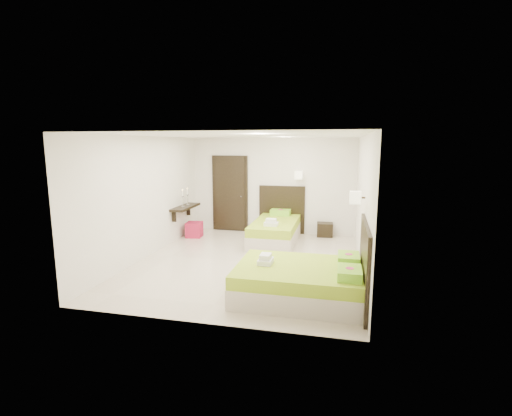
% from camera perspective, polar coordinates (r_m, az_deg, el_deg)
% --- Properties ---
extents(floor, '(5.50, 5.50, 0.00)m').
position_cam_1_polar(floor, '(7.83, -1.22, -8.30)').
color(floor, beige).
rests_on(floor, ground).
extents(bed_single, '(1.26, 2.10, 1.73)m').
position_cam_1_polar(bed_single, '(9.37, 3.08, -3.28)').
color(bed_single, '#BEB4A2').
rests_on(bed_single, ground).
extents(bed_double, '(2.02, 1.71, 1.66)m').
position_cam_1_polar(bed_double, '(6.05, 7.49, -10.92)').
color(bed_double, '#BEB4A2').
rests_on(bed_double, ground).
extents(nightstand, '(0.43, 0.39, 0.36)m').
position_cam_1_polar(nightstand, '(10.06, 10.54, -3.28)').
color(nightstand, black).
rests_on(nightstand, ground).
extents(ottoman, '(0.44, 0.44, 0.40)m').
position_cam_1_polar(ottoman, '(9.96, -9.47, -3.29)').
color(ottoman, maroon).
rests_on(ottoman, ground).
extents(door, '(1.02, 0.15, 2.14)m').
position_cam_1_polar(door, '(10.46, -4.02, 2.18)').
color(door, black).
rests_on(door, ground).
extents(console_shelf, '(0.35, 1.20, 0.78)m').
position_cam_1_polar(console_shelf, '(9.78, -10.85, 0.11)').
color(console_shelf, black).
rests_on(console_shelf, ground).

